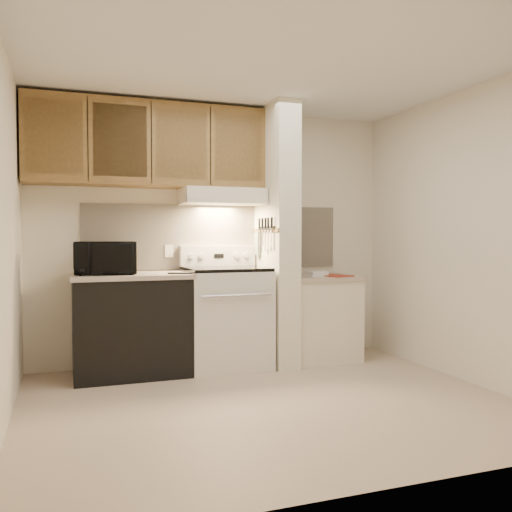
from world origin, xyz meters
name	(u,v)px	position (x,y,z in m)	size (l,w,h in m)	color
floor	(269,402)	(0.00, 0.00, 0.00)	(3.60, 3.60, 0.00)	#C5AE96
ceiling	(270,65)	(0.00, 0.00, 2.50)	(3.60, 3.60, 0.00)	white
wall_back	(216,236)	(0.00, 1.50, 1.25)	(3.60, 0.02, 2.50)	#EFE4CC
wall_left	(3,235)	(-1.80, 0.00, 1.25)	(0.02, 3.00, 2.50)	#EFE4CC
wall_right	(467,235)	(1.80, 0.00, 1.25)	(0.02, 3.00, 2.50)	#EFE4CC
backsplash	(216,237)	(0.00, 1.49, 1.24)	(2.60, 0.02, 0.63)	beige
range_body	(226,319)	(0.00, 1.16, 0.46)	(0.76, 0.65, 0.92)	silver
oven_window	(236,319)	(0.00, 0.84, 0.50)	(0.50, 0.01, 0.30)	black
oven_handle	(237,295)	(0.00, 0.80, 0.72)	(0.02, 0.02, 0.65)	silver
cooktop	(226,269)	(0.00, 1.16, 0.94)	(0.74, 0.64, 0.03)	black
range_backguard	(218,256)	(0.00, 1.44, 1.05)	(0.76, 0.08, 0.20)	silver
range_display	(219,256)	(0.00, 1.40, 1.05)	(0.10, 0.01, 0.04)	black
range_knob_left_outer	(191,256)	(-0.28, 1.40, 1.05)	(0.05, 0.05, 0.02)	silver
range_knob_left_inner	(201,256)	(-0.18, 1.40, 1.05)	(0.05, 0.05, 0.02)	silver
range_knob_right_inner	(236,256)	(0.18, 1.40, 1.05)	(0.05, 0.05, 0.02)	silver
range_knob_right_outer	(246,255)	(0.28, 1.40, 1.05)	(0.05, 0.05, 0.02)	silver
dishwasher_front	(131,326)	(-0.88, 1.17, 0.43)	(1.00, 0.63, 0.87)	black
left_countertop	(131,276)	(-0.88, 1.17, 0.89)	(1.04, 0.67, 0.04)	#B6A393
spoon_rest	(180,273)	(-0.48, 0.97, 0.92)	(0.20, 0.06, 0.01)	black
teal_jar	(114,267)	(-1.01, 1.39, 0.96)	(0.09, 0.09, 0.10)	#285C56
outlet	(169,251)	(-0.48, 1.48, 1.10)	(0.08, 0.01, 0.12)	#EDE3CB
microwave	(105,258)	(-1.10, 1.15, 1.05)	(0.52, 0.35, 0.29)	black
partition_pillar	(276,236)	(0.51, 1.15, 1.25)	(0.22, 0.70, 2.50)	white
pillar_trim	(265,230)	(0.39, 1.15, 1.30)	(0.01, 0.70, 0.04)	olive
knife_strip	(266,228)	(0.39, 1.10, 1.32)	(0.02, 0.42, 0.04)	black
knife_blade_a	(271,239)	(0.38, 0.95, 1.22)	(0.01, 0.04, 0.16)	silver
knife_handle_a	(272,223)	(0.38, 0.93, 1.37)	(0.02, 0.02, 0.10)	black
knife_blade_b	(268,240)	(0.38, 1.02, 1.21)	(0.01, 0.04, 0.18)	silver
knife_handle_b	(268,223)	(0.38, 1.02, 1.37)	(0.02, 0.02, 0.10)	black
knife_blade_c	(265,241)	(0.38, 1.10, 1.20)	(0.01, 0.04, 0.20)	silver
knife_handle_c	(265,223)	(0.38, 1.09, 1.37)	(0.02, 0.02, 0.10)	black
knife_blade_d	(263,239)	(0.38, 1.17, 1.22)	(0.01, 0.04, 0.16)	silver
knife_handle_d	(262,223)	(0.38, 1.18, 1.37)	(0.02, 0.02, 0.10)	black
knife_blade_e	(259,240)	(0.38, 1.27, 1.21)	(0.01, 0.04, 0.18)	silver
knife_handle_e	(259,223)	(0.38, 1.27, 1.37)	(0.02, 0.02, 0.10)	black
oven_mitt	(258,244)	(0.38, 1.32, 1.17)	(0.03, 0.09, 0.23)	gray
right_cab_base	(319,319)	(0.97, 1.15, 0.40)	(0.70, 0.60, 0.81)	#EDE3CB
right_countertop	(319,277)	(0.97, 1.15, 0.83)	(0.74, 0.64, 0.04)	#B6A393
red_folder	(335,276)	(1.07, 1.00, 0.86)	(0.23, 0.32, 0.01)	maroon
white_box	(319,274)	(0.92, 1.05, 0.87)	(0.17, 0.11, 0.04)	white
range_hood	(222,197)	(0.00, 1.28, 1.62)	(0.78, 0.44, 0.15)	#EDE3CB
hood_lip	(228,200)	(0.00, 1.07, 1.58)	(0.78, 0.04, 0.06)	#EDE3CB
upper_cabinets	(149,145)	(-0.69, 1.32, 2.08)	(2.18, 0.33, 0.77)	olive
cab_door_a	(54,137)	(-1.51, 1.17, 2.08)	(0.46, 0.01, 0.63)	olive
cab_gap_a	(88,139)	(-1.23, 1.16, 2.08)	(0.01, 0.01, 0.73)	black
cab_door_b	(120,141)	(-0.96, 1.17, 2.08)	(0.46, 0.01, 0.63)	olive
cab_gap_b	(151,142)	(-0.69, 1.16, 2.08)	(0.01, 0.01, 0.73)	black
cab_door_c	(181,144)	(-0.42, 1.17, 2.08)	(0.46, 0.01, 0.63)	olive
cab_gap_c	(210,146)	(-0.14, 1.16, 2.08)	(0.01, 0.01, 0.73)	black
cab_door_d	(238,147)	(0.13, 1.17, 2.08)	(0.46, 0.01, 0.63)	olive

